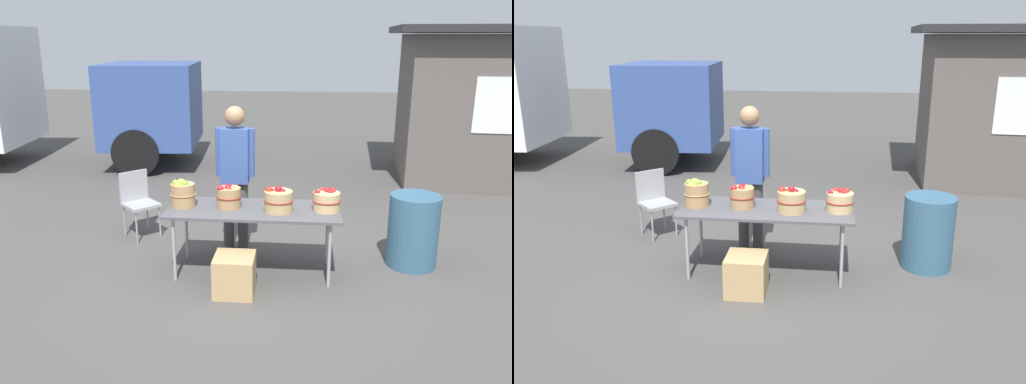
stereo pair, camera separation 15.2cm
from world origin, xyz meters
The scene contains 11 objects.
ground_plane centered at (0.00, 0.00, 0.00)m, with size 40.00×40.00×0.00m, color #474442.
market_table centered at (0.00, 0.00, 0.71)m, with size 1.90×0.76×0.75m.
apple_basket_green_0 centered at (-0.79, 0.01, 0.90)m, with size 0.29×0.29×0.32m.
apple_basket_red_0 centered at (-0.28, 0.02, 0.87)m, with size 0.28×0.28×0.27m.
apple_basket_red_1 centered at (0.27, -0.06, 0.87)m, with size 0.32×0.32×0.29m.
apple_basket_red_2 centered at (0.79, 0.02, 0.86)m, with size 0.31×0.31×0.25m.
vendor_adult centered at (-0.28, 0.63, 1.05)m, with size 0.47×0.24×1.79m.
food_kiosk centered at (3.84, 4.46, 1.38)m, with size 3.71×3.15×2.74m.
folding_chair centered at (-1.63, 0.98, 0.51)m, with size 0.57×0.57×0.86m.
trash_barrel centered at (1.81, 0.35, 0.42)m, with size 0.57×0.57×0.85m, color #335972.
produce_crate centered at (-0.14, -0.54, 0.21)m, with size 0.41×0.41×0.41m, color tan.
Camera 1 is at (0.54, -5.36, 2.56)m, focal length 36.41 mm.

